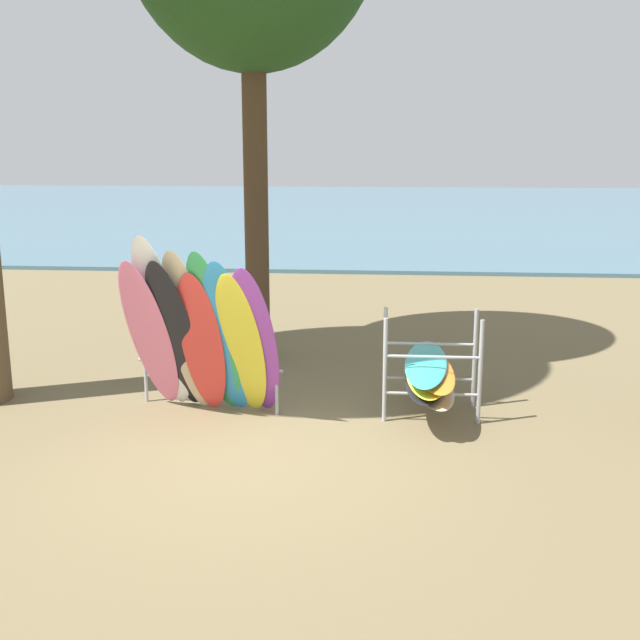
% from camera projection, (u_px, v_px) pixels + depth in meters
% --- Properties ---
extents(ground_plane, '(80.00, 80.00, 0.00)m').
position_uv_depth(ground_plane, '(243.00, 451.00, 8.42)').
color(ground_plane, brown).
extents(lake_water, '(80.00, 36.00, 0.10)m').
position_uv_depth(lake_water, '(354.00, 210.00, 37.08)').
color(lake_water, '#477084').
rests_on(lake_water, ground).
extents(leaning_board_pile, '(1.98, 1.16, 2.24)m').
position_uv_depth(leaning_board_pile, '(200.00, 337.00, 9.24)').
color(leaning_board_pile, pink).
rests_on(leaning_board_pile, ground).
extents(board_storage_rack, '(1.15, 2.13, 1.25)m').
position_uv_depth(board_storage_rack, '(428.00, 372.00, 9.46)').
color(board_storage_rack, '#9EA0A5').
rests_on(board_storage_rack, ground).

